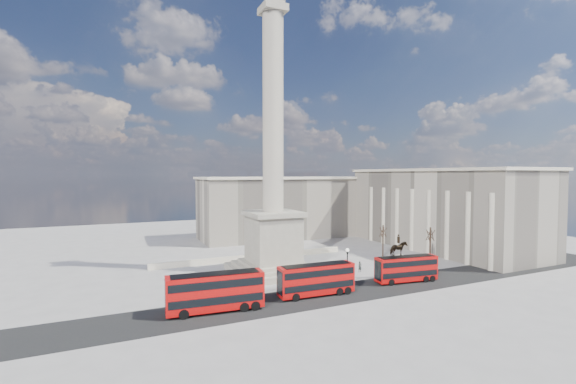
# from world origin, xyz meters

# --- Properties ---
(ground) EXTENTS (180.00, 180.00, 0.00)m
(ground) POSITION_xyz_m (0.00, 0.00, 0.00)
(ground) COLOR gray
(ground) RESTS_ON ground
(asphalt_road) EXTENTS (120.00, 9.00, 0.01)m
(asphalt_road) POSITION_xyz_m (5.00, -10.00, 0.00)
(asphalt_road) COLOR black
(asphalt_road) RESTS_ON ground
(nelsons_column) EXTENTS (14.00, 14.00, 49.85)m
(nelsons_column) POSITION_xyz_m (0.00, 5.00, 12.92)
(nelsons_column) COLOR #A29B87
(nelsons_column) RESTS_ON ground
(balustrade_wall) EXTENTS (40.00, 0.60, 1.10)m
(balustrade_wall) POSITION_xyz_m (0.00, 16.00, 0.55)
(balustrade_wall) COLOR beige
(balustrade_wall) RESTS_ON ground
(building_east) EXTENTS (19.00, 46.00, 18.60)m
(building_east) POSITION_xyz_m (45.00, 10.00, 9.32)
(building_east) COLOR #B6AA95
(building_east) RESTS_ON ground
(building_northeast) EXTENTS (51.00, 17.00, 16.60)m
(building_northeast) POSITION_xyz_m (20.00, 40.00, 8.32)
(building_northeast) COLOR #B6AA95
(building_northeast) RESTS_ON ground
(red_bus_a) EXTENTS (12.24, 3.72, 4.89)m
(red_bus_a) POSITION_xyz_m (-13.94, -9.94, 2.56)
(red_bus_a) COLOR #B70A09
(red_bus_a) RESTS_ON ground
(red_bus_b) EXTENTS (11.22, 3.10, 4.51)m
(red_bus_b) POSITION_xyz_m (0.68, -9.55, 2.36)
(red_bus_b) COLOR #B70A09
(red_bus_b) RESTS_ON ground
(red_bus_c) EXTENTS (10.51, 3.64, 4.18)m
(red_bus_c) POSITION_xyz_m (17.14, -9.49, 2.19)
(red_bus_c) COLOR #B70A09
(red_bus_c) RESTS_ON ground
(victorian_lamp) EXTENTS (0.55, 0.55, 6.41)m
(victorian_lamp) POSITION_xyz_m (5.77, -9.62, 3.77)
(victorian_lamp) COLOR black
(victorian_lamp) RESTS_ON ground
(equestrian_statue) EXTENTS (3.51, 2.64, 7.45)m
(equestrian_statue) POSITION_xyz_m (17.05, -7.58, 2.55)
(equestrian_statue) COLOR beige
(equestrian_statue) RESTS_ON ground
(bare_tree_near) EXTENTS (1.86, 1.86, 8.14)m
(bare_tree_near) POSITION_xyz_m (37.39, -4.21, 6.41)
(bare_tree_near) COLOR #332319
(bare_tree_near) RESTS_ON ground
(bare_tree_mid) EXTENTS (1.95, 1.95, 7.40)m
(bare_tree_mid) POSITION_xyz_m (30.27, -1.31, 5.83)
(bare_tree_mid) COLOR #332319
(bare_tree_mid) RESTS_ON ground
(bare_tree_far) EXTENTS (1.73, 1.73, 7.07)m
(bare_tree_far) POSITION_xyz_m (25.61, 7.09, 5.57)
(bare_tree_far) COLOR #332319
(bare_tree_far) RESTS_ON ground
(pedestrian_walking) EXTENTS (0.71, 0.48, 1.91)m
(pedestrian_walking) POSITION_xyz_m (14.04, -1.13, 0.96)
(pedestrian_walking) COLOR #232825
(pedestrian_walking) RESTS_ON ground
(pedestrian_standing) EXTENTS (0.98, 0.84, 1.77)m
(pedestrian_standing) POSITION_xyz_m (27.09, -2.90, 0.89)
(pedestrian_standing) COLOR #232825
(pedestrian_standing) RESTS_ON ground
(pedestrian_crossing) EXTENTS (0.84, 1.13, 1.78)m
(pedestrian_crossing) POSITION_xyz_m (18.65, -5.53, 0.89)
(pedestrian_crossing) COLOR #232825
(pedestrian_crossing) RESTS_ON ground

